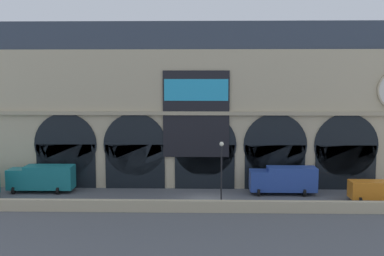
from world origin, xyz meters
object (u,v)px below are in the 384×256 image
object	(u,v)px
van_east	(374,190)
box_truck_west	(42,178)
box_truck_mideast	(284,179)
street_lamp_quayside	(221,167)

from	to	relation	value
van_east	box_truck_west	bearing A→B (deg)	175.17
box_truck_west	box_truck_mideast	size ratio (longest dim) A/B	1.00
box_truck_mideast	street_lamp_quayside	distance (m)	10.19
van_east	street_lamp_quayside	xyz separation A→B (m)	(-16.53, -3.66, 3.17)
box_truck_west	van_east	xyz separation A→B (m)	(37.01, -3.12, -0.45)
street_lamp_quayside	box_truck_mideast	bearing A→B (deg)	41.61
street_lamp_quayside	box_truck_west	bearing A→B (deg)	161.67
van_east	box_truck_mideast	bearing A→B (deg)	162.68
box_truck_west	street_lamp_quayside	bearing A→B (deg)	-18.33
box_truck_west	van_east	bearing A→B (deg)	-4.83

